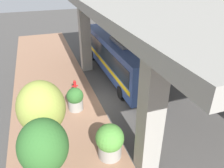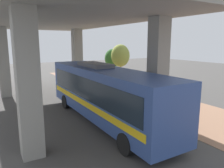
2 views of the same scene
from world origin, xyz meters
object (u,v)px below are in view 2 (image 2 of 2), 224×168
object	(u,v)px
planter_middle	(95,80)
street_tree_far	(112,59)
fire_hydrant	(140,98)
bus	(104,91)
planter_front	(127,88)
street_tree_near	(120,56)

from	to	relation	value
planter_middle	street_tree_far	xyz separation A→B (m)	(-3.02, -1.56, 2.06)
fire_hydrant	bus	bearing A→B (deg)	23.86
planter_front	planter_middle	world-z (taller)	planter_middle
bus	fire_hydrant	distance (m)	4.81
bus	fire_hydrant	xyz separation A→B (m)	(-4.21, -1.86, -1.41)
street_tree_far	fire_hydrant	bearing A→B (deg)	73.44
fire_hydrant	street_tree_near	bearing A→B (deg)	-110.05
fire_hydrant	planter_front	bearing A→B (deg)	-99.68
fire_hydrant	planter_middle	world-z (taller)	planter_middle
bus	fire_hydrant	size ratio (longest dim) A/B	11.57
planter_front	bus	bearing A→B (deg)	42.28
planter_middle	street_tree_far	world-z (taller)	street_tree_far
bus	street_tree_far	size ratio (longest dim) A/B	2.88
bus	planter_middle	xyz separation A→B (m)	(-3.74, -8.91, -0.96)
bus	street_tree_far	bearing A→B (deg)	-122.88
bus	street_tree_near	distance (m)	10.98
bus	planter_middle	world-z (taller)	bus
planter_front	street_tree_near	xyz separation A→B (m)	(-2.06, -4.40, 2.62)
bus	fire_hydrant	world-z (taller)	bus
street_tree_far	planter_front	bearing A→B (deg)	71.00
fire_hydrant	planter_middle	size ratio (longest dim) A/B	0.54
planter_middle	street_tree_near	xyz separation A→B (m)	(-2.92, 0.32, 2.48)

